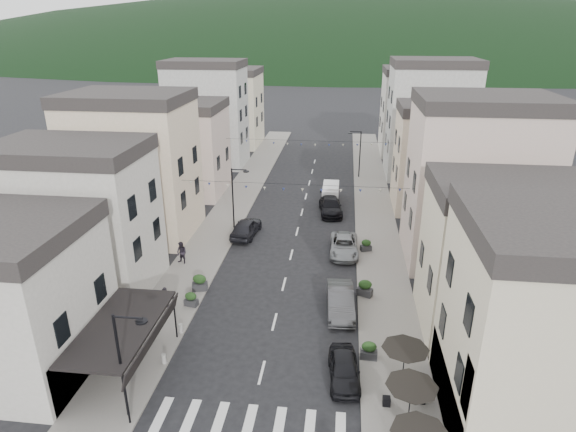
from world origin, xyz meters
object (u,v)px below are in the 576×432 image
at_px(parked_car_a, 344,369).
at_px(parked_car_b, 341,301).
at_px(delivery_van, 331,193).
at_px(parked_car_d, 330,206).
at_px(pedestrian_b, 182,253).
at_px(pedestrian_a, 165,299).
at_px(parked_car_e, 246,227).
at_px(parked_car_c, 344,246).

height_order(parked_car_a, parked_car_b, parked_car_b).
bearing_deg(parked_car_b, delivery_van, 90.10).
relative_size(parked_car_d, pedestrian_b, 2.87).
bearing_deg(pedestrian_a, parked_car_e, 91.28).
height_order(parked_car_e, pedestrian_a, pedestrian_a).
xyz_separation_m(parked_car_c, pedestrian_a, (-11.94, -10.54, 0.29)).
bearing_deg(parked_car_c, parked_car_d, 97.55).
bearing_deg(pedestrian_a, pedestrian_b, 113.09).
xyz_separation_m(parked_car_a, pedestrian_b, (-13.25, 12.20, 0.36)).
xyz_separation_m(pedestrian_a, pedestrian_b, (-1.15, 6.93, 0.05)).
relative_size(delivery_van, pedestrian_b, 2.33).
height_order(parked_car_e, pedestrian_b, pedestrian_b).
bearing_deg(parked_car_c, parked_car_b, -92.47).
distance_m(delivery_van, pedestrian_a, 25.60).
bearing_deg(parked_car_b, parked_car_d, 90.47).
bearing_deg(pedestrian_b, parked_car_d, 69.16).
distance_m(parked_car_d, pedestrian_a, 22.49).
xyz_separation_m(parked_car_d, parked_car_e, (-7.55, -6.72, 0.05)).
xyz_separation_m(parked_car_a, parked_car_e, (-9.20, 18.47, 0.13)).
xyz_separation_m(parked_car_e, pedestrian_a, (-2.90, -13.20, 0.17)).
height_order(parked_car_d, parked_car_e, parked_car_e).
distance_m(parked_car_e, delivery_van, 12.64).
distance_m(parked_car_b, parked_car_e, 14.68).
relative_size(parked_car_e, pedestrian_b, 2.61).
distance_m(delivery_van, pedestrian_b, 20.09).
bearing_deg(parked_car_d, delivery_van, 84.63).
bearing_deg(delivery_van, parked_car_e, -125.99).
xyz_separation_m(parked_car_a, pedestrian_a, (-12.10, 5.27, 0.31)).
bearing_deg(parked_car_a, parked_car_c, 85.72).
bearing_deg(parked_car_a, pedestrian_a, 151.59).
relative_size(parked_car_b, parked_car_d, 0.93).
xyz_separation_m(parked_car_c, delivery_van, (-1.61, 12.87, 0.31)).
relative_size(parked_car_a, parked_car_d, 0.76).
distance_m(parked_car_d, delivery_van, 3.52).
distance_m(parked_car_e, pedestrian_b, 7.47).
height_order(parked_car_b, pedestrian_a, pedestrian_a).
distance_m(parked_car_a, pedestrian_a, 13.20).
relative_size(parked_car_c, delivery_van, 1.18).
relative_size(parked_car_b, parked_car_c, 0.97).
height_order(parked_car_a, delivery_van, delivery_van).
bearing_deg(parked_car_a, parked_car_d, 88.90).
xyz_separation_m(parked_car_c, parked_car_e, (-9.04, 2.65, 0.11)).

